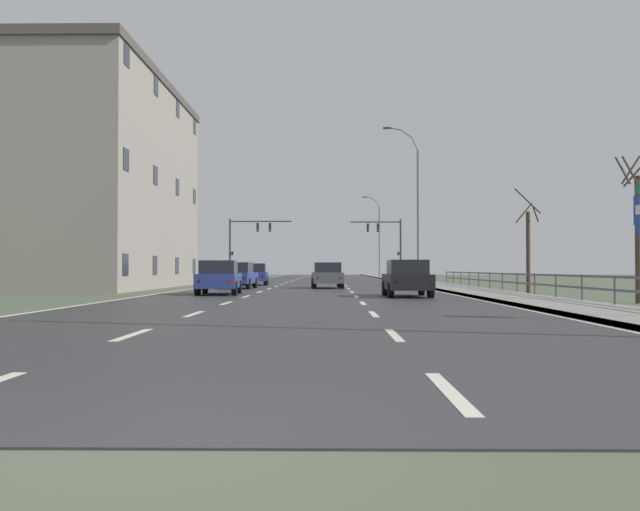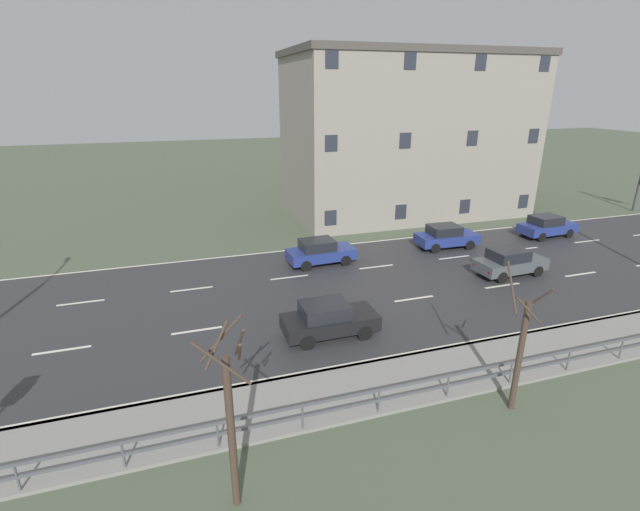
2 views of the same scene
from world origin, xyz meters
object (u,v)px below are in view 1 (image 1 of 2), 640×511
at_px(car_near_right, 407,278).
at_px(car_far_right, 219,277).
at_px(street_lamp_distant, 379,238).
at_px(traffic_signal_right, 388,239).
at_px(brick_building, 85,184).
at_px(street_lamp_midground, 416,208).
at_px(car_far_left, 238,275).
at_px(traffic_signal_left, 246,238).
at_px(car_mid_centre, 255,274).
at_px(car_distant, 327,275).

height_order(car_near_right, car_far_right, same).
relative_size(street_lamp_distant, car_far_right, 2.48).
xyz_separation_m(traffic_signal_right, brick_building, (-20.79, -20.81, 2.50)).
distance_m(traffic_signal_right, car_far_right, 33.48).
bearing_deg(car_near_right, brick_building, 144.39).
distance_m(traffic_signal_right, car_near_right, 34.09).
distance_m(street_lamp_midground, car_near_right, 20.23).
distance_m(traffic_signal_right, car_far_left, 25.32).
distance_m(street_lamp_distant, car_near_right, 55.89).
xyz_separation_m(street_lamp_distant, traffic_signal_left, (-13.90, -23.16, -1.07)).
bearing_deg(car_far_right, brick_building, 130.20).
height_order(street_lamp_midground, car_mid_centre, street_lamp_midground).
bearing_deg(traffic_signal_right, car_distant, -104.55).
bearing_deg(car_distant, street_lamp_midground, 45.83).
xyz_separation_m(street_lamp_distant, car_distant, (-6.39, -43.54, -4.30)).
height_order(car_mid_centre, brick_building, brick_building).
distance_m(car_near_right, car_mid_centre, 21.39).
distance_m(traffic_signal_left, car_mid_centre, 13.50).
height_order(car_distant, car_near_right, same).
relative_size(street_lamp_distant, car_far_left, 2.49).
bearing_deg(car_far_left, car_near_right, -49.92).
bearing_deg(car_far_right, street_lamp_midground, 53.41).
bearing_deg(traffic_signal_left, traffic_signal_right, 6.01).
distance_m(car_far_right, car_mid_centre, 17.30).
distance_m(car_distant, car_near_right, 12.58).
height_order(street_lamp_distant, traffic_signal_left, street_lamp_distant).
relative_size(traffic_signal_right, car_far_right, 1.39).
bearing_deg(street_lamp_distant, brick_building, -116.83).
relative_size(car_far_left, car_mid_centre, 1.00).
relative_size(car_far_right, brick_building, 0.21).
height_order(street_lamp_midground, traffic_signal_left, street_lamp_midground).
bearing_deg(street_lamp_midground, car_distant, -131.00).
relative_size(car_far_right, car_mid_centre, 1.00).
bearing_deg(car_mid_centre, car_far_right, -91.78).
bearing_deg(car_near_right, car_far_right, 164.31).
height_order(car_far_right, car_far_left, same).
height_order(street_lamp_midground, car_far_left, street_lamp_midground).
relative_size(car_near_right, car_far_left, 0.99).
distance_m(traffic_signal_left, brick_building, 21.02).
height_order(car_distant, car_far_left, same).
bearing_deg(car_far_left, street_lamp_midground, 37.37).
relative_size(car_near_right, brick_building, 0.21).
relative_size(street_lamp_distant, traffic_signal_left, 1.79).
height_order(street_lamp_distant, brick_building, brick_building).
xyz_separation_m(traffic_signal_left, car_near_right, (10.91, -32.48, -3.23)).
height_order(street_lamp_distant, traffic_signal_right, street_lamp_distant).
bearing_deg(car_distant, car_mid_centre, 121.94).
relative_size(street_lamp_distant, car_mid_centre, 2.48).
height_order(car_near_right, brick_building, brick_building).
relative_size(car_far_right, car_far_left, 1.01).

